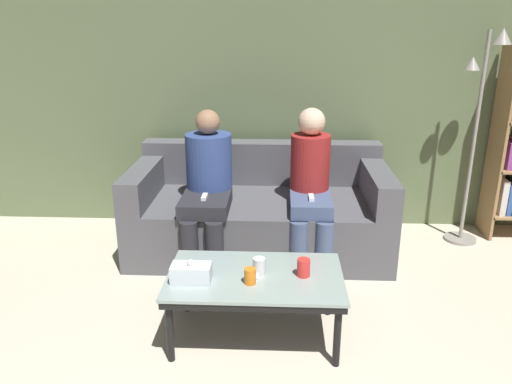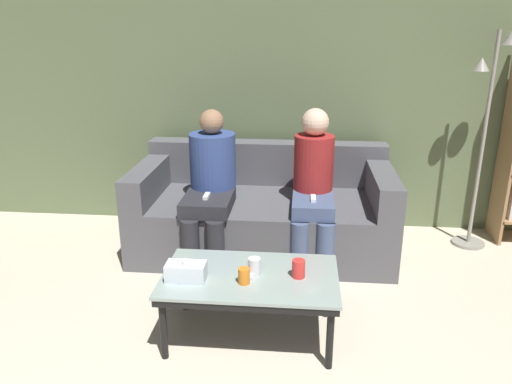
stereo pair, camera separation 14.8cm
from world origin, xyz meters
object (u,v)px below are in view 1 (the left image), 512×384
Objects in this scene: couch at (260,212)px; seated_person_left_end at (208,182)px; cup_far_center at (304,268)px; standing_lamp at (479,117)px; cup_near_right at (249,276)px; cup_near_left at (259,266)px; coffee_table at (255,281)px; tissue_box at (191,273)px; game_remote at (255,273)px; seated_person_mid_left at (310,184)px.

seated_person_left_end is (-0.39, -0.21, 0.32)m from couch.
standing_lamp is (1.42, 1.45, 0.60)m from cup_far_center.
cup_near_right is 0.05× the size of standing_lamp.
coffee_table is at bearing -158.84° from cup_near_left.
tissue_box reaches higher than cup_far_center.
cup_far_center is 0.06× the size of standing_lamp.
coffee_table is at bearing -68.43° from seated_person_left_end.
cup_near_right is at bearing -161.57° from cup_far_center.
coffee_table is 6.65× the size of game_remote.
cup_near_right is at bearing -109.07° from seated_person_mid_left.
seated_person_mid_left is (0.09, 1.03, 0.17)m from cup_far_center.
tissue_box reaches higher than game_remote.
cup_far_center is (0.27, 0.00, 0.09)m from coffee_table.
cup_near_left is 1.13m from seated_person_left_end.
couch is 0.54m from seated_person_mid_left.
seated_person_mid_left reaches higher than cup_near_right.
cup_near_right is (-0.03, -0.10, 0.09)m from coffee_table.
cup_near_right is 0.08× the size of seated_person_mid_left.
game_remote is (0.35, 0.09, -0.04)m from tissue_box.
standing_lamp is (2.04, 1.54, 0.60)m from tissue_box.
game_remote is (-0.02, -0.01, -0.04)m from cup_near_left.
standing_lamp reaches higher than seated_person_left_end.
game_remote is at bearing 14.52° from tissue_box.
cup_near_left is at bearing -87.91° from couch.
cup_near_left reaches higher than cup_near_right.
cup_far_center is 0.28m from game_remote.
standing_lamp is (1.72, 0.21, 0.76)m from couch.
cup_far_center is at bearing 0.10° from coffee_table.
couch is at bearing 150.85° from seated_person_mid_left.
cup_near_right reaches higher than coffee_table.
seated_person_left_end is at bearing 111.57° from coffee_table.
coffee_table is at bearing 14.52° from tissue_box.
couch is 0.54m from seated_person_left_end.
seated_person_left_end reaches higher than cup_near_left.
cup_near_left is at bearing -67.21° from seated_person_left_end.
cup_near_left is at bearing 21.16° from coffee_table.
couch is 1.29m from cup_far_center.
cup_near_right is at bearing -105.42° from game_remote.
cup_far_center is 0.09× the size of seated_person_mid_left.
seated_person_mid_left is at bearing 71.54° from cup_near_left.
standing_lamp is 2.19m from seated_person_left_end.
seated_person_mid_left is at bearing -162.44° from standing_lamp.
cup_near_right is 0.41× the size of tissue_box.
tissue_box reaches higher than cup_near_left.
cup_near_right is (-0.05, -0.11, -0.00)m from cup_near_left.
tissue_box is (-0.62, -0.09, -0.00)m from cup_far_center.
standing_lamp is 1.46m from seated_person_mid_left.
standing_lamp reaches higher than cup_far_center.
couch is 2.01× the size of coffee_table.
standing_lamp is (1.67, 1.44, 0.61)m from cup_near_left.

